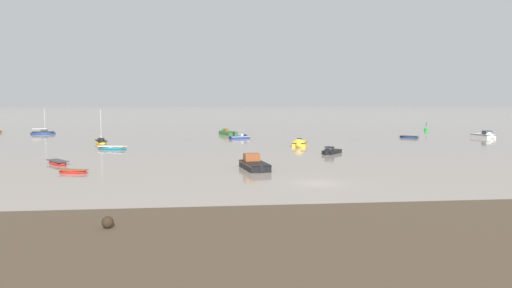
{
  "coord_description": "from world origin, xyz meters",
  "views": [
    {
      "loc": [
        -11.26,
        -46.18,
        8.26
      ],
      "look_at": [
        -2.38,
        32.76,
        0.75
      ],
      "focal_mm": 34.9,
      "sensor_mm": 36.0,
      "label": 1
    }
  ],
  "objects_px": {
    "motorboat_moored_5": "(330,152)",
    "motorboat_moored_6": "(252,165)",
    "motorboat_moored_1": "(299,145)",
    "rowboat_moored_4": "(113,148)",
    "rowboat_moored_3": "(58,163)",
    "motorboat_moored_3": "(486,136)",
    "sailboat_moored_0": "(101,142)",
    "motorboat_moored_4": "(242,138)",
    "rowboat_moored_1": "(73,172)",
    "motorboat_moored_0": "(226,133)",
    "sailboat_moored_1": "(43,133)",
    "channel_buoy": "(426,129)",
    "rowboat_moored_2": "(409,137)"
  },
  "relations": [
    {
      "from": "sailboat_moored_1",
      "to": "motorboat_moored_1",
      "type": "relative_size",
      "value": 0.93
    },
    {
      "from": "motorboat_moored_1",
      "to": "motorboat_moored_5",
      "type": "bearing_deg",
      "value": 26.41
    },
    {
      "from": "motorboat_moored_1",
      "to": "motorboat_moored_3",
      "type": "xyz_separation_m",
      "value": [
        41.05,
        12.76,
        0.05
      ]
    },
    {
      "from": "sailboat_moored_0",
      "to": "channel_buoy",
      "type": "relative_size",
      "value": 2.75
    },
    {
      "from": "rowboat_moored_1",
      "to": "rowboat_moored_2",
      "type": "xyz_separation_m",
      "value": [
        55.92,
        40.69,
        0.03
      ]
    },
    {
      "from": "motorboat_moored_4",
      "to": "channel_buoy",
      "type": "xyz_separation_m",
      "value": [
        46.56,
        17.28,
        0.25
      ]
    },
    {
      "from": "rowboat_moored_1",
      "to": "motorboat_moored_6",
      "type": "bearing_deg",
      "value": 20.29
    },
    {
      "from": "motorboat_moored_4",
      "to": "motorboat_moored_6",
      "type": "distance_m",
      "value": 41.28
    },
    {
      "from": "motorboat_moored_3",
      "to": "motorboat_moored_5",
      "type": "xyz_separation_m",
      "value": [
        -38.81,
        -24.19,
        -0.09
      ]
    },
    {
      "from": "motorboat_moored_0",
      "to": "channel_buoy",
      "type": "xyz_separation_m",
      "value": [
        49.07,
        5.95,
        0.17
      ]
    },
    {
      "from": "motorboat_moored_3",
      "to": "motorboat_moored_4",
      "type": "bearing_deg",
      "value": -103.11
    },
    {
      "from": "motorboat_moored_1",
      "to": "motorboat_moored_6",
      "type": "relative_size",
      "value": 0.95
    },
    {
      "from": "sailboat_moored_1",
      "to": "rowboat_moored_4",
      "type": "distance_m",
      "value": 41.02
    },
    {
      "from": "rowboat_moored_1",
      "to": "motorboat_moored_3",
      "type": "bearing_deg",
      "value": 44.49
    },
    {
      "from": "motorboat_moored_3",
      "to": "channel_buoy",
      "type": "bearing_deg",
      "value": 178.77
    },
    {
      "from": "motorboat_moored_3",
      "to": "motorboat_moored_5",
      "type": "distance_m",
      "value": 45.73
    },
    {
      "from": "motorboat_moored_0",
      "to": "rowboat_moored_2",
      "type": "xyz_separation_m",
      "value": [
        36.33,
        -13.39,
        -0.12
      ]
    },
    {
      "from": "sailboat_moored_1",
      "to": "motorboat_moored_0",
      "type": "bearing_deg",
      "value": -13.4
    },
    {
      "from": "motorboat_moored_3",
      "to": "rowboat_moored_4",
      "type": "bearing_deg",
      "value": -87.43
    },
    {
      "from": "motorboat_moored_1",
      "to": "rowboat_moored_4",
      "type": "xyz_separation_m",
      "value": [
        -30.35,
        -1.48,
        -0.09
      ]
    },
    {
      "from": "motorboat_moored_1",
      "to": "rowboat_moored_3",
      "type": "height_order",
      "value": "motorboat_moored_1"
    },
    {
      "from": "motorboat_moored_3",
      "to": "rowboat_moored_1",
      "type": "distance_m",
      "value": 81.34
    },
    {
      "from": "rowboat_moored_2",
      "to": "channel_buoy",
      "type": "relative_size",
      "value": 1.7
    },
    {
      "from": "sailboat_moored_1",
      "to": "rowboat_moored_4",
      "type": "xyz_separation_m",
      "value": [
        21.18,
        -35.13,
        -0.06
      ]
    },
    {
      "from": "motorboat_moored_3",
      "to": "motorboat_moored_6",
      "type": "height_order",
      "value": "motorboat_moored_6"
    },
    {
      "from": "motorboat_moored_0",
      "to": "motorboat_moored_5",
      "type": "height_order",
      "value": "motorboat_moored_0"
    },
    {
      "from": "sailboat_moored_0",
      "to": "motorboat_moored_4",
      "type": "xyz_separation_m",
      "value": [
        25.78,
        8.14,
        -0.07
      ]
    },
    {
      "from": "motorboat_moored_1",
      "to": "motorboat_moored_5",
      "type": "distance_m",
      "value": 11.64
    },
    {
      "from": "motorboat_moored_1",
      "to": "rowboat_moored_1",
      "type": "xyz_separation_m",
      "value": [
        -30.37,
        -26.18,
        -0.15
      ]
    },
    {
      "from": "motorboat_moored_5",
      "to": "motorboat_moored_6",
      "type": "relative_size",
      "value": 0.61
    },
    {
      "from": "motorboat_moored_3",
      "to": "channel_buoy",
      "type": "distance_m",
      "value": 21.26
    },
    {
      "from": "sailboat_moored_0",
      "to": "rowboat_moored_4",
      "type": "bearing_deg",
      "value": 1.82
    },
    {
      "from": "rowboat_moored_1",
      "to": "sailboat_moored_1",
      "type": "bearing_deg",
      "value": 125.37
    },
    {
      "from": "motorboat_moored_0",
      "to": "sailboat_moored_1",
      "type": "distance_m",
      "value": 41.15
    },
    {
      "from": "sailboat_moored_1",
      "to": "rowboat_moored_1",
      "type": "bearing_deg",
      "value": -75.87
    },
    {
      "from": "motorboat_moored_0",
      "to": "rowboat_moored_3",
      "type": "relative_size",
      "value": 1.55
    },
    {
      "from": "sailboat_moored_1",
      "to": "channel_buoy",
      "type": "bearing_deg",
      "value": -5.23
    },
    {
      "from": "motorboat_moored_3",
      "to": "rowboat_moored_3",
      "type": "bearing_deg",
      "value": -76.06
    },
    {
      "from": "rowboat_moored_3",
      "to": "motorboat_moored_3",
      "type": "bearing_deg",
      "value": -104.01
    },
    {
      "from": "motorboat_moored_5",
      "to": "rowboat_moored_3",
      "type": "bearing_deg",
      "value": -37.91
    },
    {
      "from": "sailboat_moored_1",
      "to": "channel_buoy",
      "type": "xyz_separation_m",
      "value": [
        89.82,
        0.19,
        0.2
      ]
    },
    {
      "from": "rowboat_moored_3",
      "to": "rowboat_moored_4",
      "type": "xyz_separation_m",
      "value": [
        3.73,
        17.11,
        0.02
      ]
    },
    {
      "from": "motorboat_moored_3",
      "to": "rowboat_moored_4",
      "type": "distance_m",
      "value": 72.8
    },
    {
      "from": "rowboat_moored_1",
      "to": "motorboat_moored_5",
      "type": "relative_size",
      "value": 0.84
    },
    {
      "from": "rowboat_moored_2",
      "to": "rowboat_moored_4",
      "type": "height_order",
      "value": "rowboat_moored_4"
    },
    {
      "from": "sailboat_moored_1",
      "to": "motorboat_moored_5",
      "type": "height_order",
      "value": "sailboat_moored_1"
    },
    {
      "from": "motorboat_moored_3",
      "to": "rowboat_moored_2",
      "type": "relative_size",
      "value": 1.58
    },
    {
      "from": "motorboat_moored_4",
      "to": "motorboat_moored_5",
      "type": "relative_size",
      "value": 1.12
    },
    {
      "from": "rowboat_moored_3",
      "to": "rowboat_moored_2",
      "type": "bearing_deg",
      "value": -97.63
    },
    {
      "from": "motorboat_moored_1",
      "to": "rowboat_moored_4",
      "type": "relative_size",
      "value": 1.31
    }
  ]
}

